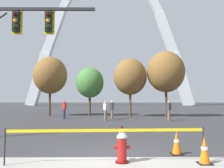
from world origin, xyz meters
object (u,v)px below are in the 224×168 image
Objects in this scene: fire_hydrant at (122,145)px; monument_arch at (110,36)px; traffic_cone_by_hydrant at (177,143)px; pedestrian_near_trees at (112,110)px; pedestrian_walking_left at (169,110)px; pedestrian_standing_center at (105,110)px; traffic_cone_mid_sidewalk at (204,150)px; pedestrian_walking_right at (64,109)px.

fire_hydrant is 0.02× the size of monument_arch.
traffic_cone_by_hydrant is 13.68m from pedestrian_near_trees.
monument_arch reaches higher than pedestrian_walking_left.
pedestrian_near_trees is at bearing 90.58° from fire_hydrant.
pedestrian_standing_center is 1.61m from pedestrian_near_trees.
pedestrian_walking_left is at bearing -84.27° from monument_arch.
traffic_cone_by_hydrant and traffic_cone_mid_sidewalk have the same top height.
traffic_cone_mid_sidewalk is at bearing -69.37° from traffic_cone_by_hydrant.
traffic_cone_mid_sidewalk is 0.46× the size of pedestrian_walking_right.
pedestrian_walking_left and pedestrian_near_trees have the same top height.
fire_hydrant reaches higher than traffic_cone_by_hydrant.
fire_hydrant is 1.36× the size of traffic_cone_by_hydrant.
pedestrian_walking_left is 5.13m from pedestrian_standing_center.
monument_arch is at bearing 95.73° from pedestrian_walking_left.
pedestrian_standing_center is 4.01m from pedestrian_walking_right.
pedestrian_walking_left and pedestrian_standing_center have the same top height.
monument_arch is 29.23× the size of pedestrian_near_trees.
fire_hydrant is 13.63m from pedestrian_walking_left.
pedestrian_walking_right is at bearing 106.57° from fire_hydrant.
pedestrian_walking_left is 1.00× the size of pedestrian_standing_center.
pedestrian_walking_right is (-4.35, 14.63, 0.35)m from fire_hydrant.
traffic_cone_by_hydrant is at bearing -102.70° from pedestrian_walking_left.
traffic_cone_by_hydrant is 0.46× the size of pedestrian_walking_left.
traffic_cone_mid_sidewalk is 14.86m from pedestrian_near_trees.
pedestrian_walking_left is at bearing 77.30° from traffic_cone_by_hydrant.
pedestrian_near_trees is (-2.33, 14.67, 0.46)m from traffic_cone_mid_sidewalk.
monument_arch is 29.23× the size of pedestrian_walking_right.
traffic_cone_by_hydrant is 14.96m from pedestrian_walking_right.
pedestrian_walking_right is (-6.53, 14.78, 0.46)m from traffic_cone_mid_sidewalk.
monument_arch is at bearing 92.00° from traffic_cone_by_hydrant.
fire_hydrant is 1.36× the size of traffic_cone_mid_sidewalk.
traffic_cone_mid_sidewalk is at bearing -77.67° from pedestrian_standing_center.
pedestrian_near_trees is (0.17, -45.71, -18.68)m from monument_arch.
pedestrian_walking_right is at bearing -95.06° from monument_arch.
traffic_cone_by_hydrant is 0.46× the size of pedestrian_standing_center.
fire_hydrant is at bearing -86.95° from pedestrian_standing_center.
monument_arch is 49.38m from pedestrian_near_trees.
fire_hydrant is at bearing -89.70° from monument_arch.
pedestrian_walking_left is at bearing 80.17° from traffic_cone_mid_sidewalk.
pedestrian_near_trees is (-4.58, 1.64, 0.00)m from pedestrian_walking_left.
pedestrian_standing_center is (-2.87, 13.15, 0.46)m from traffic_cone_mid_sidewalk.
pedestrian_walking_left is (2.26, 13.03, 0.46)m from traffic_cone_mid_sidewalk.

